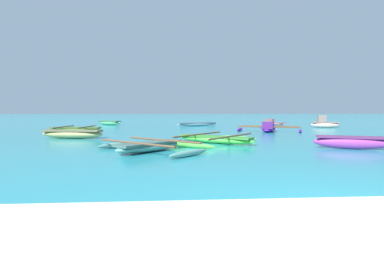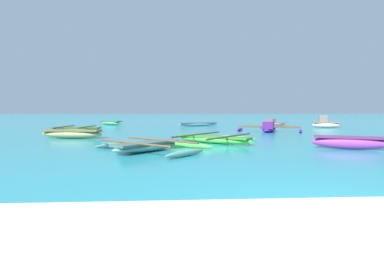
# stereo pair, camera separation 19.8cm
# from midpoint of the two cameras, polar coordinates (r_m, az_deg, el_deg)

# --- Properties ---
(moored_boat_0) EXTENTS (3.34, 1.33, 0.44)m
(moored_boat_0) POSITION_cam_midpoint_polar(r_m,az_deg,el_deg) (16.54, -22.17, -1.00)
(moored_boat_0) COLOR tan
(moored_boat_0) RESTS_ON ground_plane
(moored_boat_1) EXTENTS (2.62, 1.49, 0.48)m
(moored_boat_1) POSITION_cam_midpoint_polar(r_m,az_deg,el_deg) (12.54, 27.70, -2.36)
(moored_boat_1) COLOR #A4399A
(moored_boat_1) RESTS_ON ground_plane
(moored_boat_2) EXTENTS (3.97, 2.19, 0.33)m
(moored_boat_2) POSITION_cam_midpoint_polar(r_m,az_deg,el_deg) (27.50, 0.84, 0.78)
(moored_boat_2) COLOR #81A6B6
(moored_boat_2) RESTS_ON ground_plane
(moored_boat_3) EXTENTS (2.71, 2.26, 0.42)m
(moored_boat_3) POSITION_cam_midpoint_polar(r_m,az_deg,el_deg) (30.63, -15.64, 1.01)
(moored_boat_3) COLOR #50B271
(moored_boat_3) RESTS_ON ground_plane
(moored_boat_4) EXTENTS (3.50, 3.47, 0.39)m
(moored_boat_4) POSITION_cam_midpoint_polar(r_m,az_deg,el_deg) (21.22, -21.53, -0.25)
(moored_boat_4) COLOR #6AA633
(moored_boat_4) RESTS_ON ground_plane
(moored_boat_5) EXTENTS (4.47, 3.22, 0.67)m
(moored_boat_5) POSITION_cam_midpoint_polar(r_m,az_deg,el_deg) (20.85, 14.15, -0.05)
(moored_boat_5) COLOR purple
(moored_boat_5) RESTS_ON ground_plane
(moored_boat_6) EXTENTS (1.83, 3.19, 0.60)m
(moored_boat_6) POSITION_cam_midpoint_polar(r_m,az_deg,el_deg) (30.75, 14.84, 0.98)
(moored_boat_6) COLOR pink
(moored_boat_6) RESTS_ON ground_plane
(moored_boat_7) EXTENTS (4.28, 4.52, 0.38)m
(moored_boat_7) POSITION_cam_midpoint_polar(r_m,az_deg,el_deg) (13.16, 3.94, -2.12)
(moored_boat_7) COLOR #59DE48
(moored_boat_7) RESTS_ON ground_plane
(moored_boat_8) EXTENTS (4.03, 3.91, 0.39)m
(moored_boat_8) POSITION_cam_midpoint_polar(r_m,az_deg,el_deg) (10.58, -8.64, -3.47)
(moored_boat_8) COLOR #609F93
(moored_boat_8) RESTS_ON ground_plane
(moored_boat_9) EXTENTS (2.30, 1.10, 1.05)m
(moored_boat_9) POSITION_cam_midpoint_polar(r_m,az_deg,el_deg) (26.85, 23.76, 0.81)
(moored_boat_9) COLOR beige
(moored_boat_9) RESTS_ON ground_plane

